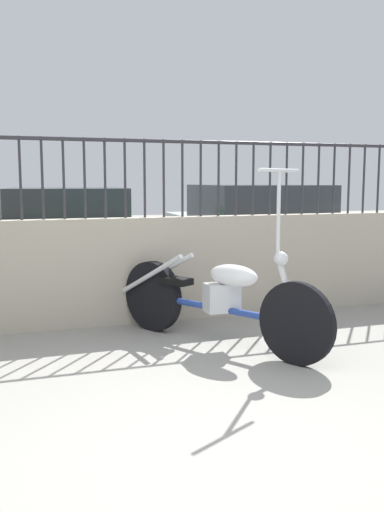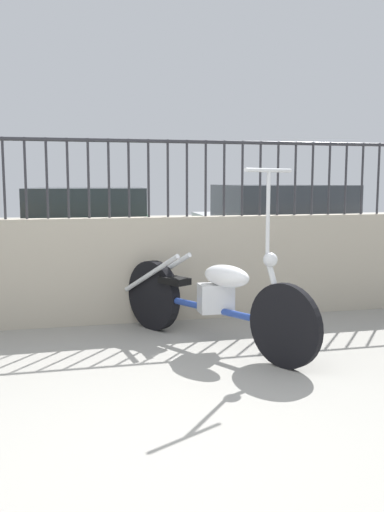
% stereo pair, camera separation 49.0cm
% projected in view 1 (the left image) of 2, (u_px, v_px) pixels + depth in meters
% --- Properties ---
extents(ground_plane, '(40.00, 40.00, 0.00)m').
position_uv_depth(ground_plane, '(193.00, 458.00, 2.88)').
color(ground_plane, gray).
extents(low_wall, '(9.22, 0.18, 1.03)m').
position_uv_depth(low_wall, '(97.00, 272.00, 5.46)').
color(low_wall, '#B2A893').
rests_on(low_wall, ground_plane).
extents(fence_railing, '(9.22, 0.04, 0.75)m').
position_uv_depth(fence_railing, '(95.00, 164.00, 5.33)').
color(fence_railing, '#2D2D33').
rests_on(fence_railing, low_wall).
extents(motorcycle_blue, '(1.19, 1.97, 1.49)m').
position_uv_depth(motorcycle_blue, '(208.00, 297.00, 4.85)').
color(motorcycle_blue, black).
rests_on(motorcycle_blue, ground_plane).
extents(car_green, '(2.15, 4.34, 1.29)m').
position_uv_depth(car_green, '(67.00, 231.00, 8.21)').
color(car_green, black).
rests_on(car_green, ground_plane).
extents(car_silver, '(2.13, 4.14, 1.33)m').
position_uv_depth(car_silver, '(254.00, 228.00, 8.72)').
color(car_silver, black).
rests_on(car_silver, ground_plane).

